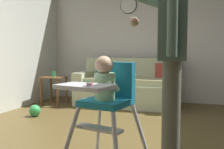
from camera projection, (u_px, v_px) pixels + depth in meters
wall_far at (148, 37)px, 5.13m from camera, size 4.84×0.06×2.56m
couch at (129, 87)px, 4.79m from camera, size 1.88×0.86×0.86m
high_chair at (106, 92)px, 2.14m from camera, size 0.72×0.81×0.95m
adult_standing at (172, 51)px, 1.98m from camera, size 0.53×0.50×1.71m
toy_ball at (35, 111)px, 3.92m from camera, size 0.18×0.18×0.18m
side_table at (54, 84)px, 4.81m from camera, size 0.40×0.40×0.52m
sippy_cup at (54, 74)px, 4.80m from camera, size 0.07×0.07×0.10m
wall_clock at (128, 5)px, 5.15m from camera, size 0.34×0.04×0.34m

